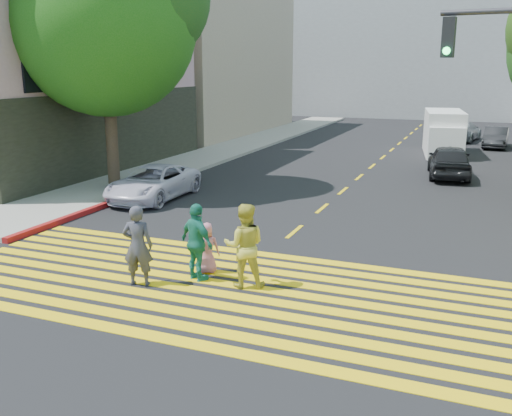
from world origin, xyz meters
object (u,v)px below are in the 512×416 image
Objects in this scene: pedestrian_woman at (245,246)px; pedestrian_child at (207,248)px; tree_left at (107,14)px; pedestrian_extra at (197,243)px; white_sedan at (153,183)px; silver_car at (463,131)px; dark_car_parked at (496,137)px; pedestrian_man at (138,246)px; white_van at (444,134)px; dark_car_near at (449,161)px.

pedestrian_child is at bearing -42.88° from pedestrian_woman.
tree_left is 5.50× the size of pedestrian_extra.
white_sedan is 0.99× the size of silver_car.
pedestrian_extra reaches higher than pedestrian_child.
pedestrian_extra is 8.38m from white_sedan.
white_sedan is 22.32m from dark_car_parked.
tree_left is 2.23× the size of silver_car.
dark_car_parked is at bearing -125.16° from pedestrian_child.
white_van is (4.71, 22.30, 0.21)m from pedestrian_man.
pedestrian_woman reaches higher than dark_car_near.
tree_left is 2.65× the size of dark_car_parked.
white_sedan is 1.18× the size of dark_car_parked.
pedestrian_woman reaches higher than pedestrian_extra.
dark_car_parked is (7.37, 26.41, -0.29)m from pedestrian_man.
pedestrian_child is 0.27× the size of silver_car.
pedestrian_woman is at bearing -41.15° from tree_left.
dark_car_parked is at bearing 57.65° from white_sedan.
pedestrian_woman is 26.16m from dark_car_parked.
dark_car_parked is at bearing 52.91° from tree_left.
white_sedan is at bearing -117.52° from dark_car_parked.
pedestrian_woman reaches higher than silver_car.
pedestrian_extra is at bearing -163.38° from pedestrian_man.
dark_car_near is (11.81, 7.40, -5.79)m from tree_left.
tree_left reaches higher than dark_car_near.
silver_car reaches higher than pedestrian_child.
pedestrian_woman reaches higher than white_sedan.
pedestrian_man reaches higher than dark_car_near.
pedestrian_woman is at bearing 70.60° from dark_car_near.
white_sedan is 1.03× the size of dark_car_near.
tree_left is at bearing 69.64° from silver_car.
pedestrian_man is at bearing 60.39° from pedestrian_extra.
pedestrian_woman is 28.43m from silver_car.
pedestrian_child is (7.41, -7.01, -5.90)m from tree_left.
pedestrian_extra is 28.63m from silver_car.
tree_left is at bearing 155.75° from white_sedan.
silver_car is at bearing -120.00° from pedestrian_child.
silver_car is 0.84× the size of white_van.
white_sedan is (-4.14, 7.29, -0.30)m from pedestrian_man.
pedestrian_extra is at bearing -18.33° from pedestrian_woman.
white_sedan is (2.23, -0.95, -5.90)m from tree_left.
pedestrian_extra is 0.40× the size of silver_car.
dark_car_near is at bearing -128.02° from pedestrian_child.
white_van is at bearing -119.52° from pedestrian_man.
silver_car is (11.79, 20.78, -5.87)m from tree_left.
pedestrian_extra is at bearing 90.45° from silver_car.
pedestrian_extra reaches higher than silver_car.
pedestrian_child is at bearing 90.25° from silver_car.
pedestrian_man is 8.39m from white_sedan.
white_van reaches higher than white_sedan.
pedestrian_child is at bearing 66.00° from dark_car_near.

